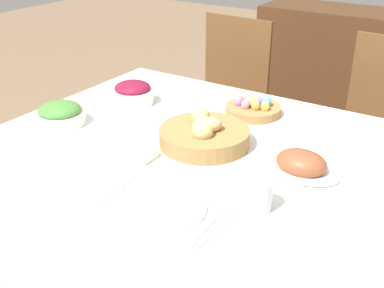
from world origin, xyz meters
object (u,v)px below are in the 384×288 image
dinner_plate (159,207)px  beet_salad_bowl (133,93)px  chair_far_left (224,103)px  ham_platter (301,165)px  butter_dish (135,153)px  knife (208,226)px  drinking_cup (258,195)px  green_salad_bowl (60,114)px  fork (116,191)px  sideboard (352,80)px  spoon (218,230)px  egg_basket (253,108)px  chair_far_right (377,138)px  bread_basket (205,134)px

dinner_plate → beet_salad_bowl: bearing=134.1°
chair_far_left → ham_platter: size_ratio=3.90×
ham_platter → butter_dish: size_ratio=1.89×
knife → drinking_cup: 0.17m
drinking_cup → dinner_plate: bearing=-147.6°
green_salad_bowl → fork: (0.51, -0.27, -0.04)m
sideboard → spoon: 2.37m
egg_basket → spoon: size_ratio=1.17×
chair_far_right → dinner_plate: size_ratio=3.69×
sideboard → beet_salad_bowl: 1.84m
bread_basket → fork: 0.42m
dinner_plate → spoon: 0.19m
green_salad_bowl → spoon: (0.86, -0.27, -0.04)m
bread_basket → knife: (0.26, -0.41, -0.04)m
chair_far_right → butter_dish: bearing=-110.6°
egg_basket → knife: (0.24, -0.76, -0.02)m
sideboard → egg_basket: bearing=-89.6°
beet_salad_bowl → spoon: beet_salad_bowl is taller
ham_platter → knife: ham_platter is taller
ham_platter → fork: 0.58m
sideboard → butter_dish: (-0.16, -2.13, 0.32)m
butter_dish → dinner_plate: bearing=-38.9°
green_salad_bowl → butter_dish: bearing=-8.6°
knife → spoon: same height
chair_far_right → butter_dish: (-0.56, -1.15, 0.26)m
ham_platter → dinner_plate: (-0.25, -0.41, -0.02)m
sideboard → fork: bearing=-91.6°
knife → beet_salad_bowl: bearing=136.9°
chair_far_left → drinking_cup: (0.78, -1.21, 0.29)m
chair_far_left → knife: 1.54m
ham_platter → sideboard: bearing=100.3°
green_salad_bowl → drinking_cup: bearing=-7.6°
egg_basket → spoon: bearing=-70.2°
green_salad_bowl → butter_dish: (0.42, -0.06, -0.02)m
beet_salad_bowl → green_salad_bowl: 0.34m
ham_platter → butter_dish: ham_platter is taller
dinner_plate → egg_basket: bearing=96.3°
chair_far_left → beet_salad_bowl: 0.81m
sideboard → drinking_cup: sideboard is taller
spoon → ham_platter: bearing=85.0°
chair_far_right → green_salad_bowl: 1.49m
knife → green_salad_bowl: bearing=158.0°
sideboard → green_salad_bowl: (-0.57, -2.06, 0.34)m
sideboard → spoon: size_ratio=6.61×
beet_salad_bowl → fork: 0.72m
egg_basket → spoon: egg_basket is taller
knife → chair_far_left: bearing=113.4°
beet_salad_bowl → knife: beet_salad_bowl is taller
dinner_plate → butter_dish: bearing=141.1°
bread_basket → green_salad_bowl: bread_basket is taller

